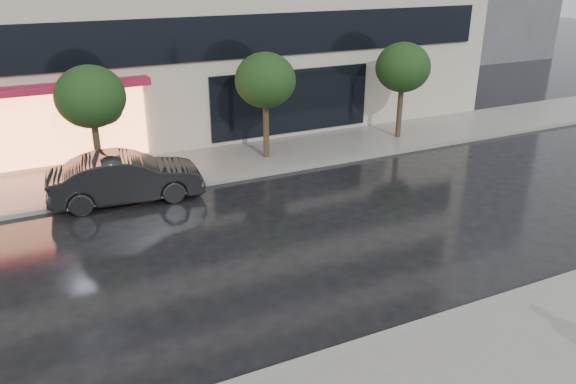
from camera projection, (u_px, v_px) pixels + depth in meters
ground at (326, 323)px, 11.66m from camera, size 120.00×120.00×0.00m
sidewalk_far at (187, 168)px, 20.18m from camera, size 60.00×3.50×0.12m
curb_near at (352, 348)px, 10.80m from camera, size 60.00×0.25×0.14m
curb_far at (202, 184)px, 18.71m from camera, size 60.00×0.25×0.14m
tree_mid_west at (93, 99)px, 17.72m from camera, size 2.20×2.20×3.99m
tree_mid_east at (267, 82)px, 20.11m from camera, size 2.20×2.20×3.99m
tree_far_east at (404, 69)px, 22.50m from camera, size 2.20×2.20×3.99m
parked_car at (126, 178)px, 17.30m from camera, size 4.74×2.00×1.52m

